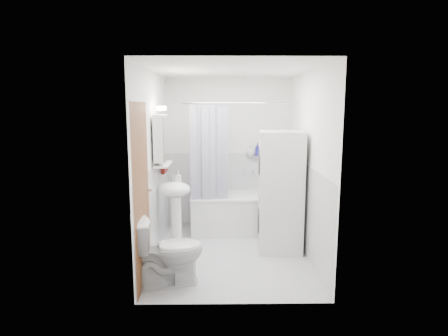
{
  "coord_description": "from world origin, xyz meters",
  "views": [
    {
      "loc": [
        -0.16,
        -4.77,
        1.95
      ],
      "look_at": [
        -0.09,
        0.15,
        1.14
      ],
      "focal_mm": 30.0,
      "sensor_mm": 36.0,
      "label": 1
    }
  ],
  "objects_px": {
    "washer_dryer": "(280,191)",
    "toilet": "(168,251)",
    "bathtub": "(242,211)",
    "sink": "(175,200)"
  },
  "relations": [
    {
      "from": "bathtub",
      "to": "toilet",
      "type": "distance_m",
      "value": 2.0
    },
    {
      "from": "sink",
      "to": "washer_dryer",
      "type": "relative_size",
      "value": 0.64
    },
    {
      "from": "bathtub",
      "to": "toilet",
      "type": "height_order",
      "value": "toilet"
    },
    {
      "from": "bathtub",
      "to": "washer_dryer",
      "type": "bearing_deg",
      "value": -57.52
    },
    {
      "from": "washer_dryer",
      "to": "toilet",
      "type": "bearing_deg",
      "value": -139.24
    },
    {
      "from": "bathtub",
      "to": "washer_dryer",
      "type": "relative_size",
      "value": 0.96
    },
    {
      "from": "toilet",
      "to": "washer_dryer",
      "type": "bearing_deg",
      "value": -68.49
    },
    {
      "from": "sink",
      "to": "toilet",
      "type": "xyz_separation_m",
      "value": [
        0.03,
        -1.03,
        -0.32
      ]
    },
    {
      "from": "sink",
      "to": "washer_dryer",
      "type": "bearing_deg",
      "value": 0.11
    },
    {
      "from": "sink",
      "to": "toilet",
      "type": "height_order",
      "value": "sink"
    }
  ]
}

